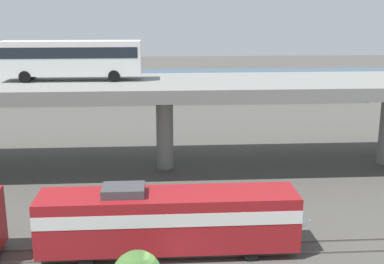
% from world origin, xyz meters
% --- Properties ---
extents(rail_strip_near, '(110.00, 0.12, 0.12)m').
position_xyz_m(rail_strip_near, '(0.00, 3.26, 0.06)').
color(rail_strip_near, '#59544C').
rests_on(rail_strip_near, ground_plane).
extents(rail_strip_far, '(110.00, 0.12, 0.12)m').
position_xyz_m(rail_strip_far, '(0.00, 4.74, 0.06)').
color(rail_strip_far, '#59544C').
rests_on(rail_strip_far, ground_plane).
extents(train_locomotive, '(15.87, 3.04, 4.18)m').
position_xyz_m(train_locomotive, '(0.74, 4.00, 2.19)').
color(train_locomotive, maroon).
rests_on(train_locomotive, ground_plane).
extents(highway_overpass, '(96.00, 10.79, 7.89)m').
position_xyz_m(highway_overpass, '(-0.00, 20.00, 7.09)').
color(highway_overpass, gray).
rests_on(highway_overpass, ground_plane).
extents(transit_bus_on_overpass, '(12.00, 2.68, 3.40)m').
position_xyz_m(transit_bus_on_overpass, '(-7.95, 20.83, 9.95)').
color(transit_bus_on_overpass, silver).
rests_on(transit_bus_on_overpass, highway_overpass).
extents(pier_parking_lot, '(62.41, 10.68, 1.25)m').
position_xyz_m(pier_parking_lot, '(0.00, 55.00, 0.62)').
color(pier_parking_lot, gray).
rests_on(pier_parking_lot, ground_plane).
extents(parked_car_0, '(4.67, 1.83, 1.50)m').
position_xyz_m(parked_car_0, '(-7.87, 54.05, 2.02)').
color(parked_car_0, silver).
rests_on(parked_car_0, pier_parking_lot).
extents(parked_car_1, '(4.34, 1.99, 1.50)m').
position_xyz_m(parked_car_1, '(22.63, 52.60, 2.02)').
color(parked_car_1, navy).
rests_on(parked_car_1, pier_parking_lot).
extents(parked_car_2, '(4.14, 1.92, 1.50)m').
position_xyz_m(parked_car_2, '(14.80, 56.77, 2.02)').
color(parked_car_2, '#0C4C26').
rests_on(parked_car_2, pier_parking_lot).
extents(parked_car_3, '(4.32, 1.83, 1.50)m').
position_xyz_m(parked_car_3, '(-22.70, 56.91, 2.02)').
color(parked_car_3, '#9E998C').
rests_on(parked_car_3, pier_parking_lot).
extents(parked_car_4, '(4.11, 1.94, 1.50)m').
position_xyz_m(parked_car_4, '(-23.06, 54.72, 2.02)').
color(parked_car_4, silver).
rests_on(parked_car_4, pier_parking_lot).
extents(harbor_water, '(140.00, 36.00, 0.01)m').
position_xyz_m(harbor_water, '(0.00, 78.00, 0.00)').
color(harbor_water, '#2D5170').
rests_on(harbor_water, ground_plane).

